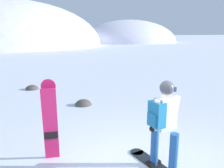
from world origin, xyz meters
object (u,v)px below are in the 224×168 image
object	(u,v)px
spare_snowboard	(50,121)
rock_dark	(32,89)
snowboarder_main	(164,125)
rock_mid	(83,105)

from	to	relation	value
spare_snowboard	rock_dark	xyz separation A→B (m)	(-1.03, 6.14, -0.84)
snowboarder_main	spare_snowboard	bearing A→B (deg)	156.07
spare_snowboard	rock_mid	bearing A→B (deg)	74.01
spare_snowboard	rock_dark	distance (m)	6.28
snowboarder_main	rock_mid	world-z (taller)	snowboarder_main
snowboarder_main	rock_dark	world-z (taller)	snowboarder_main
snowboarder_main	spare_snowboard	distance (m)	2.14
snowboarder_main	rock_dark	xyz separation A→B (m)	(-2.99, 7.01, -0.92)
rock_dark	rock_mid	xyz separation A→B (m)	(2.00, -2.76, 0.00)
rock_dark	rock_mid	bearing A→B (deg)	-54.09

